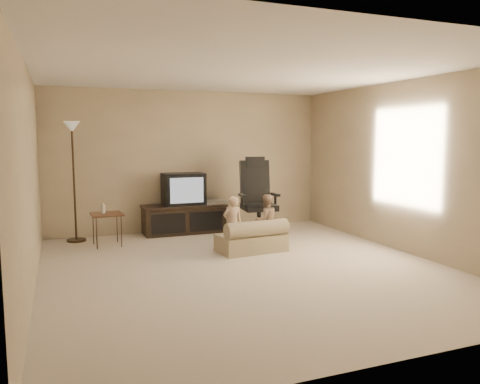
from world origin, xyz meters
The scene contains 9 objects.
floor centered at (0.00, 0.00, 0.00)m, with size 5.50×5.50×0.00m, color beige.
room_shell centered at (0.00, 0.00, 1.52)m, with size 5.50×5.50×5.50m.
tv_stand centered at (-0.17, 2.49, 0.44)m, with size 1.48×0.55×1.06m.
office_chair centered at (0.93, 1.78, 0.49)m, with size 0.69×0.72×1.35m.
side_table centered at (-1.54, 1.97, 0.49)m, with size 0.49×0.49×0.69m.
floor_lamp centered at (-1.98, 2.47, 1.41)m, with size 0.30×0.30×1.93m.
child_sofa centered at (0.43, 0.78, 0.20)m, with size 1.03×0.64×0.48m.
toddler_left centered at (0.19, 0.99, 0.41)m, with size 0.30×0.22×0.81m, color tan.
toddler_right centered at (0.76, 1.06, 0.41)m, with size 0.39×0.22×0.81m, color tan.
Camera 1 is at (-2.19, -5.45, 1.69)m, focal length 35.00 mm.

